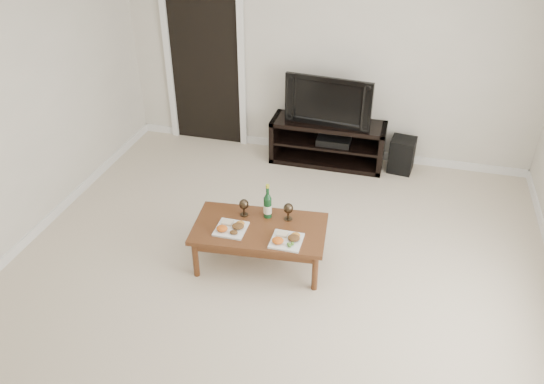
{
  "coord_description": "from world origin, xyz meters",
  "views": [
    {
      "loc": [
        0.93,
        -3.31,
        3.28
      ],
      "look_at": [
        -0.1,
        0.58,
        0.7
      ],
      "focal_mm": 35.0,
      "sensor_mm": 36.0,
      "label": 1
    }
  ],
  "objects_px": {
    "media_console": "(327,142)",
    "television": "(330,99)",
    "subwoofer": "(402,155)",
    "coffee_table": "(260,245)"
  },
  "relations": [
    {
      "from": "television",
      "to": "subwoofer",
      "type": "height_order",
      "value": "television"
    },
    {
      "from": "coffee_table",
      "to": "television",
      "type": "bearing_deg",
      "value": 82.66
    },
    {
      "from": "television",
      "to": "coffee_table",
      "type": "height_order",
      "value": "television"
    },
    {
      "from": "media_console",
      "to": "television",
      "type": "distance_m",
      "value": 0.57
    },
    {
      "from": "coffee_table",
      "to": "subwoofer",
      "type": "bearing_deg",
      "value": 61.0
    },
    {
      "from": "media_console",
      "to": "television",
      "type": "relative_size",
      "value": 1.34
    },
    {
      "from": "media_console",
      "to": "subwoofer",
      "type": "height_order",
      "value": "media_console"
    },
    {
      "from": "subwoofer",
      "to": "coffee_table",
      "type": "xyz_separation_m",
      "value": [
        -1.18,
        -2.12,
        -0.0
      ]
    },
    {
      "from": "media_console",
      "to": "subwoofer",
      "type": "relative_size",
      "value": 3.27
    },
    {
      "from": "television",
      "to": "media_console",
      "type": "bearing_deg",
      "value": -174.1
    }
  ]
}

